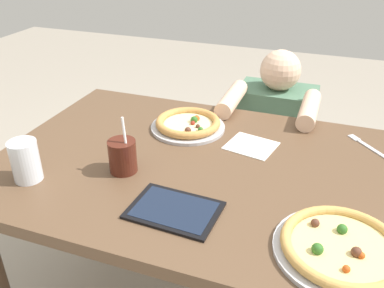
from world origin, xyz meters
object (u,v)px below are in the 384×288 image
(fork, at_px, (368,146))
(tablet, at_px, (174,210))
(diner_seated, at_px, (271,152))
(drink_cup_colored, at_px, (123,156))
(pizza_far, at_px, (188,124))
(pizza_near, at_px, (342,248))
(water_cup_clear, at_px, (25,161))

(fork, relative_size, tablet, 0.66)
(fork, bearing_deg, tablet, -131.48)
(fork, bearing_deg, diner_seated, 133.89)
(drink_cup_colored, relative_size, tablet, 0.74)
(pizza_far, distance_m, diner_seated, 0.63)
(pizza_near, bearing_deg, drink_cup_colored, 167.21)
(drink_cup_colored, bearing_deg, pizza_near, -12.79)
(water_cup_clear, height_order, tablet, water_cup_clear)
(pizza_far, xyz_separation_m, water_cup_clear, (-0.34, -0.48, 0.05))
(tablet, bearing_deg, diner_seated, 82.99)
(pizza_far, relative_size, fork, 1.70)
(water_cup_clear, relative_size, diner_seated, 0.14)
(pizza_far, xyz_separation_m, tablet, (0.14, -0.48, -0.01))
(pizza_far, xyz_separation_m, fork, (0.63, 0.08, -0.02))
(drink_cup_colored, distance_m, tablet, 0.27)
(water_cup_clear, bearing_deg, pizza_near, -0.56)
(pizza_near, relative_size, diner_seated, 0.34)
(drink_cup_colored, bearing_deg, pizza_far, 75.59)
(water_cup_clear, distance_m, diner_seated, 1.19)
(drink_cup_colored, relative_size, water_cup_clear, 1.44)
(water_cup_clear, relative_size, tablet, 0.51)
(tablet, bearing_deg, pizza_near, -1.76)
(diner_seated, bearing_deg, pizza_far, -118.27)
(water_cup_clear, distance_m, tablet, 0.48)
(drink_cup_colored, relative_size, diner_seated, 0.20)
(pizza_far, bearing_deg, fork, 7.43)
(pizza_far, bearing_deg, diner_seated, 61.73)
(fork, distance_m, tablet, 0.75)
(pizza_near, xyz_separation_m, fork, (0.06, 0.57, -0.02))
(fork, xyz_separation_m, tablet, (-0.50, -0.56, 0.00))
(pizza_near, height_order, drink_cup_colored, drink_cup_colored)
(water_cup_clear, xyz_separation_m, tablet, (0.48, 0.00, -0.06))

